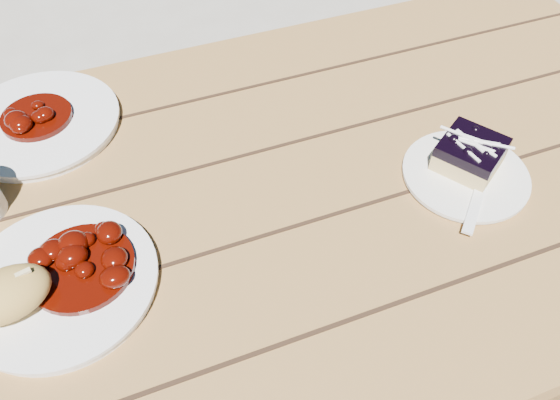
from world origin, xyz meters
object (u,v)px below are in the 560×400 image
object	(u,v)px
bread_roll	(6,295)
dessert_plate	(465,176)
picnic_table	(131,295)
main_plate	(61,283)
blueberry_cake	(470,154)
second_plate	(39,123)

from	to	relation	value
bread_roll	dessert_plate	xyz separation A→B (m)	(0.65, -0.00, -0.04)
picnic_table	main_plate	bearing A→B (deg)	-136.35
picnic_table	bread_roll	world-z (taller)	bread_roll
main_plate	dessert_plate	xyz separation A→B (m)	(0.59, -0.02, -0.00)
picnic_table	blueberry_cake	xyz separation A→B (m)	(0.54, -0.07, 0.20)
second_plate	dessert_plate	bearing A→B (deg)	-30.63
bread_roll	blueberry_cake	world-z (taller)	bread_roll
main_plate	bread_roll	size ratio (longest dim) A/B	2.27
bread_roll	second_plate	xyz separation A→B (m)	(0.06, 0.35, -0.04)
picnic_table	dessert_plate	xyz separation A→B (m)	(0.53, -0.09, 0.17)
picnic_table	second_plate	distance (m)	0.32
main_plate	bread_roll	bearing A→B (deg)	-160.02
blueberry_cake	second_plate	size ratio (longest dim) A/B	0.47
blueberry_cake	second_plate	world-z (taller)	blueberry_cake
picnic_table	main_plate	size ratio (longest dim) A/B	8.24
picnic_table	second_plate	bearing A→B (deg)	103.94
blueberry_cake	second_plate	xyz separation A→B (m)	(-0.60, 0.34, -0.03)
second_plate	picnic_table	bearing A→B (deg)	-76.06
second_plate	bread_roll	bearing A→B (deg)	-99.19
dessert_plate	second_plate	xyz separation A→B (m)	(-0.59, 0.35, 0.00)
main_plate	second_plate	bearing A→B (deg)	89.75
picnic_table	main_plate	distance (m)	0.19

